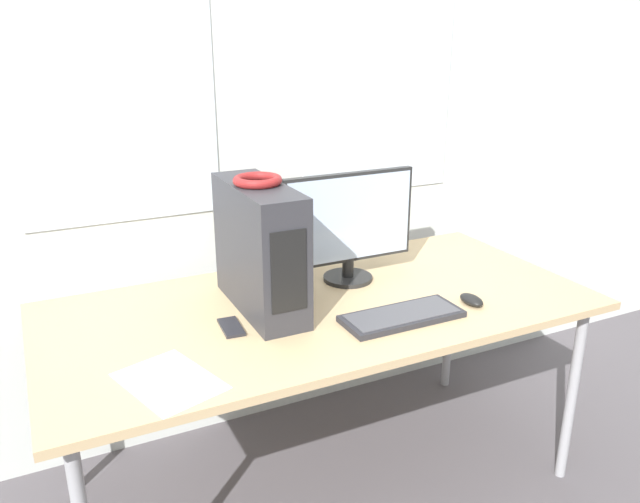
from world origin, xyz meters
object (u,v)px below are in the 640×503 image
object	(u,v)px
keyboard	(402,316)
headphones	(258,180)
mouse	(471,300)
monitor_main	(349,224)
pc_tower	(260,248)
cell_phone	(231,327)

from	to	relation	value
keyboard	headphones	bearing A→B (deg)	142.32
keyboard	mouse	distance (m)	0.29
headphones	mouse	size ratio (longest dim) A/B	1.54
headphones	monitor_main	bearing A→B (deg)	12.92
headphones	monitor_main	distance (m)	0.46
monitor_main	mouse	world-z (taller)	monitor_main
pc_tower	keyboard	world-z (taller)	pc_tower
keyboard	mouse	size ratio (longest dim) A/B	3.92
headphones	keyboard	bearing A→B (deg)	-37.68
monitor_main	pc_tower	bearing A→B (deg)	-166.96
mouse	cell_phone	distance (m)	0.84
mouse	cell_phone	xyz separation A→B (m)	(-0.82, 0.19, -0.01)
headphones	monitor_main	size ratio (longest dim) A/B	0.30
headphones	mouse	bearing A→B (deg)	-24.17
pc_tower	cell_phone	distance (m)	0.28
pc_tower	monitor_main	bearing A→B (deg)	13.04
monitor_main	keyboard	world-z (taller)	monitor_main
monitor_main	headphones	bearing A→B (deg)	-167.08
mouse	cell_phone	world-z (taller)	mouse
keyboard	monitor_main	bearing A→B (deg)	89.23
headphones	pc_tower	bearing A→B (deg)	-90.00
pc_tower	mouse	size ratio (longest dim) A/B	4.74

